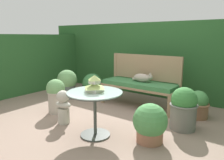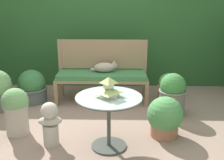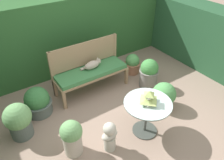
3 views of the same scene
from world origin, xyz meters
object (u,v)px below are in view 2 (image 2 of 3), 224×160
object	(u,v)px
cat	(105,67)
patio_table	(109,107)
garden_bench	(102,77)
potted_plant_table_far	(32,88)
potted_plant_hedge_corner	(172,94)
potted_plant_bench_right	(165,118)
potted_plant_patio_mid	(168,87)
potted_plant_path_edge	(16,110)
pagoda_birdhouse	(109,88)
garden_bust	(50,123)

from	to	relation	value
cat	patio_table	size ratio (longest dim) A/B	0.60
patio_table	garden_bench	bearing A→B (deg)	96.28
garden_bench	potted_plant_table_far	xyz separation A→B (m)	(-1.16, -0.05, -0.17)
garden_bench	cat	distance (m)	0.17
cat	potted_plant_hedge_corner	xyz separation A→B (m)	(1.01, -0.59, -0.25)
potted_plant_bench_right	cat	bearing A→B (deg)	122.64
cat	potted_plant_hedge_corner	bearing A→B (deg)	-35.42
potted_plant_patio_mid	potted_plant_path_edge	world-z (taller)	potted_plant_path_edge
pagoda_birdhouse	garden_bust	distance (m)	0.82
patio_table	garden_bust	world-z (taller)	patio_table
patio_table	potted_plant_bench_right	distance (m)	0.79
garden_bench	potted_plant_table_far	distance (m)	1.17
cat	potted_plant_patio_mid	size ratio (longest dim) A/B	0.96
garden_bench	pagoda_birdhouse	world-z (taller)	pagoda_birdhouse
potted_plant_patio_mid	potted_plant_path_edge	distance (m)	2.47
patio_table	potted_plant_hedge_corner	xyz separation A→B (m)	(0.90, 0.94, -0.17)
potted_plant_table_far	potted_plant_bench_right	bearing A→B (deg)	-29.76
garden_bench	potted_plant_patio_mid	size ratio (longest dim) A/B	3.23
pagoda_birdhouse	garden_bust	size ratio (longest dim) A/B	0.47
patio_table	cat	bearing A→B (deg)	94.10
pagoda_birdhouse	potted_plant_path_edge	xyz separation A→B (m)	(-1.18, 0.29, -0.39)
cat	pagoda_birdhouse	xyz separation A→B (m)	(0.11, -1.53, 0.15)
potted_plant_patio_mid	potted_plant_bench_right	bearing A→B (deg)	-101.34
potted_plant_patio_mid	potted_plant_bench_right	distance (m)	1.29
garden_bench	pagoda_birdhouse	xyz separation A→B (m)	(0.16, -1.49, 0.31)
pagoda_birdhouse	potted_plant_table_far	size ratio (longest dim) A/B	0.46
garden_bust	potted_plant_bench_right	bearing A→B (deg)	4.80
garden_bust	potted_plant_patio_mid	xyz separation A→B (m)	(1.63, 1.52, -0.06)
patio_table	garden_bust	bearing A→B (deg)	177.19
cat	potted_plant_bench_right	world-z (taller)	cat
potted_plant_path_edge	patio_table	bearing A→B (deg)	-14.00
garden_bench	potted_plant_path_edge	size ratio (longest dim) A/B	2.46
patio_table	potted_plant_patio_mid	size ratio (longest dim) A/B	1.61
garden_bench	potted_plant_hedge_corner	bearing A→B (deg)	-27.24
pagoda_birdhouse	potted_plant_hedge_corner	size ratio (longest dim) A/B	0.40
potted_plant_table_far	potted_plant_patio_mid	world-z (taller)	potted_plant_table_far
potted_plant_path_edge	pagoda_birdhouse	bearing A→B (deg)	-14.00
garden_bench	patio_table	distance (m)	1.50
cat	patio_table	bearing A→B (deg)	-90.96
garden_bust	potted_plant_hedge_corner	xyz separation A→B (m)	(1.59, 0.91, 0.04)
potted_plant_path_edge	garden_bust	bearing A→B (deg)	-27.94
garden_bench	potted_plant_patio_mid	world-z (taller)	garden_bench
cat	garden_bust	distance (m)	1.63
potted_plant_table_far	potted_plant_hedge_corner	size ratio (longest dim) A/B	0.85
potted_plant_path_edge	potted_plant_bench_right	xyz separation A→B (m)	(1.87, -0.01, -0.08)
pagoda_birdhouse	potted_plant_path_edge	world-z (taller)	pagoda_birdhouse
garden_bench	potted_plant_hedge_corner	distance (m)	1.20
garden_bust	cat	bearing A→B (deg)	63.39
garden_bust	potted_plant_path_edge	xyz separation A→B (m)	(-0.49, 0.26, 0.05)
potted_plant_path_edge	potted_plant_hedge_corner	distance (m)	2.18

